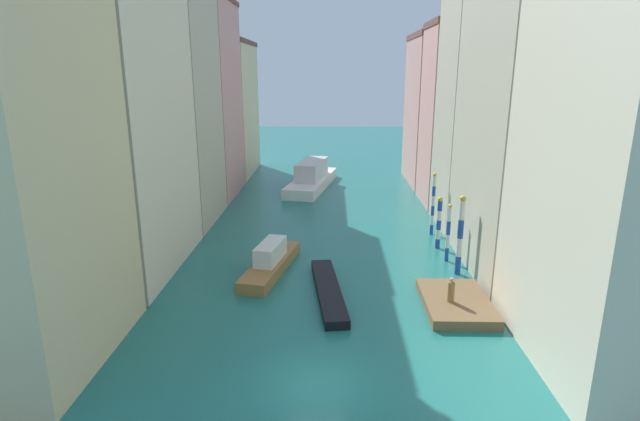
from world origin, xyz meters
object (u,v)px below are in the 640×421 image
waterfront_dock (456,302)px  motorboat_0 (271,261)px  mooring_pole_1 (448,232)px  vaporetto_white (312,177)px  person_on_dock (451,291)px  mooring_pole_0 (460,235)px  mooring_pole_3 (433,204)px  mooring_pole_2 (439,222)px  gondola_black (328,290)px

waterfront_dock → motorboat_0: bearing=155.4°
mooring_pole_1 → motorboat_0: bearing=-170.1°
vaporetto_white → motorboat_0: bearing=-93.9°
person_on_dock → mooring_pole_0: (1.62, 5.08, 1.46)m
mooring_pole_0 → motorboat_0: size_ratio=0.64×
mooring_pole_0 → mooring_pole_1: size_ratio=1.28×
mooring_pole_3 → mooring_pole_0: bearing=-89.2°
mooring_pole_2 → vaporetto_white: size_ratio=0.29×
mooring_pole_1 → vaporetto_white: bearing=114.3°
person_on_dock → waterfront_dock: bearing=46.1°
mooring_pole_1 → gondola_black: (-7.96, -5.52, -1.78)m
waterfront_dock → gondola_black: 7.08m
mooring_pole_1 → mooring_pole_2: size_ratio=1.04×
waterfront_dock → mooring_pole_0: 5.36m
vaporetto_white → gondola_black: 27.83m
mooring_pole_0 → mooring_pole_1: 2.33m
gondola_black → waterfront_dock: bearing=-11.3°
waterfront_dock → mooring_pole_1: mooring_pole_1 is taller
mooring_pole_2 → gondola_black: mooring_pole_2 is taller
gondola_black → person_on_dock: bearing=-15.5°
waterfront_dock → motorboat_0: size_ratio=0.66×
vaporetto_white → gondola_black: (2.06, -27.74, -0.87)m
mooring_pole_0 → mooring_pole_3: 8.01m
mooring_pole_1 → motorboat_0: (-11.68, -2.04, -1.36)m
person_on_dock → mooring_pole_2: mooring_pole_2 is taller
mooring_pole_0 → motorboat_0: 12.03m
mooring_pole_0 → vaporetto_white: 26.56m
mooring_pole_2 → motorboat_0: 12.54m
gondola_black → motorboat_0: (-3.72, 3.48, 0.42)m
waterfront_dock → person_on_dock: size_ratio=3.87×
waterfront_dock → mooring_pole_2: bearing=84.4°
vaporetto_white → mooring_pole_1: bearing=-65.7°
waterfront_dock → vaporetto_white: bearing=107.2°
mooring_pole_3 → waterfront_dock: bearing=-95.0°
mooring_pole_1 → mooring_pole_2: (-0.09, 2.57, -0.07)m
person_on_dock → vaporetto_white: vaporetto_white is taller
mooring_pole_3 → vaporetto_white: bearing=121.5°
mooring_pole_0 → mooring_pole_3: mooring_pole_0 is taller
waterfront_dock → mooring_pole_3: (1.10, 12.67, 2.24)m
waterfront_dock → mooring_pole_2: size_ratio=1.39×
gondola_black → mooring_pole_1: bearing=34.8°
waterfront_dock → mooring_pole_2: (0.93, 9.48, 1.70)m
person_on_dock → mooring_pole_2: bearing=82.3°
mooring_pole_1 → mooring_pole_2: 2.58m
waterfront_dock → motorboat_0: motorboat_0 is taller
waterfront_dock → mooring_pole_1: bearing=81.6°
gondola_black → motorboat_0: bearing=136.9°
waterfront_dock → mooring_pole_1: size_ratio=1.33×
mooring_pole_0 → gondola_black: bearing=-158.1°
mooring_pole_2 → mooring_pole_3: mooring_pole_3 is taller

